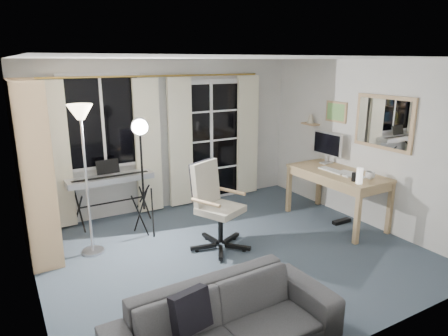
% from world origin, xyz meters
% --- Properties ---
extents(floor, '(4.50, 4.00, 0.02)m').
position_xyz_m(floor, '(0.00, 0.00, -0.01)').
color(floor, '#35404D').
rests_on(floor, ground).
extents(window, '(1.20, 0.08, 1.40)m').
position_xyz_m(window, '(-1.05, 1.97, 1.50)').
color(window, white).
rests_on(window, floor).
extents(french_door, '(1.32, 0.09, 2.11)m').
position_xyz_m(french_door, '(0.75, 1.97, 1.03)').
color(french_door, white).
rests_on(french_door, floor).
extents(curtains, '(3.60, 0.07, 2.13)m').
position_xyz_m(curtains, '(-0.14, 1.88, 1.09)').
color(curtains, gold).
rests_on(curtains, floor).
extents(bookshelf, '(0.36, 1.01, 2.17)m').
position_xyz_m(bookshelf, '(-2.13, 1.13, 1.03)').
color(bookshelf, tan).
rests_on(bookshelf, floor).
extents(torchiere_lamp, '(0.34, 0.34, 1.88)m').
position_xyz_m(torchiere_lamp, '(-1.54, 0.88, 1.52)').
color(torchiere_lamp, '#B2B2B7').
rests_on(torchiere_lamp, floor).
extents(keyboard_piano, '(1.25, 0.63, 0.90)m').
position_xyz_m(keyboard_piano, '(-1.06, 1.70, 0.68)').
color(keyboard_piano, black).
rests_on(keyboard_piano, floor).
extents(studio_light, '(0.37, 0.37, 1.70)m').
position_xyz_m(studio_light, '(-0.79, 1.02, 1.36)').
color(studio_light, black).
rests_on(studio_light, floor).
extents(office_chair, '(0.78, 0.77, 1.13)m').
position_xyz_m(office_chair, '(-0.12, 0.30, 0.67)').
color(office_chair, black).
rests_on(office_chair, floor).
extents(desk, '(0.76, 1.49, 0.79)m').
position_xyz_m(desk, '(1.88, 0.09, 0.69)').
color(desk, tan).
rests_on(desk, floor).
extents(monitor, '(0.19, 0.57, 0.50)m').
position_xyz_m(monitor, '(2.08, 0.54, 1.09)').
color(monitor, silver).
rests_on(monitor, desk).
extents(desk_clutter, '(0.46, 0.90, 1.00)m').
position_xyz_m(desk_clutter, '(1.81, -0.15, 0.62)').
color(desk_clutter, white).
rests_on(desk_clutter, desk).
extents(mug, '(0.13, 0.10, 0.13)m').
position_xyz_m(mug, '(1.98, -0.41, 0.86)').
color(mug, silver).
rests_on(mug, desk).
extents(wall_mirror, '(0.04, 0.94, 0.74)m').
position_xyz_m(wall_mirror, '(2.22, -0.35, 1.55)').
color(wall_mirror, tan).
rests_on(wall_mirror, floor).
extents(framed_print, '(0.03, 0.42, 0.32)m').
position_xyz_m(framed_print, '(2.23, 0.55, 1.60)').
color(framed_print, tan).
rests_on(framed_print, floor).
extents(wall_shelf, '(0.16, 0.30, 0.18)m').
position_xyz_m(wall_shelf, '(2.16, 1.05, 1.41)').
color(wall_shelf, tan).
rests_on(wall_shelf, floor).
extents(sofa, '(1.95, 0.61, 0.76)m').
position_xyz_m(sofa, '(-0.98, -1.55, 0.38)').
color(sofa, '#2F2F31').
rests_on(sofa, floor).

